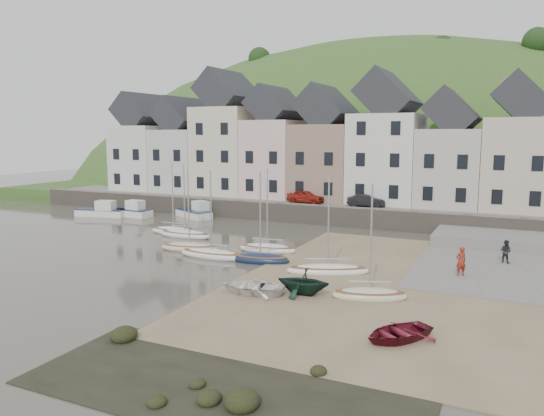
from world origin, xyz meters
The scene contains 27 objects.
ground centered at (0.00, 0.00, 0.00)m, with size 160.00×160.00×0.00m, color #474138.
quay_land centered at (0.00, 32.00, 0.75)m, with size 90.00×30.00×1.50m, color #335A24.
quay_street centered at (0.00, 20.50, 1.55)m, with size 70.00×7.00×0.10m, color slate.
seawall centered at (0.00, 17.00, 0.90)m, with size 70.00×1.20×1.80m, color slate.
beach centered at (11.00, 0.00, 0.03)m, with size 18.00×26.00×0.06m, color #786249.
slipway centered at (15.00, 8.00, 0.06)m, with size 8.00×18.00×0.12m, color slate.
hillside centered at (-5.00, 60.00, -17.99)m, with size 134.40×84.00×84.00m.
townhouse_terrace centered at (1.76, 24.00, 7.32)m, with size 61.05×8.00×13.93m.
sailboat_0 centered at (-9.91, 7.04, 0.26)m, with size 4.43×1.60×6.32m.
sailboat_1 centered at (-8.13, 6.20, 0.26)m, with size 4.81×1.71×6.32m.
sailboat_2 centered at (-4.97, 2.15, 0.26)m, with size 4.63×2.43×6.32m.
sailboat_3 centered at (0.45, 4.24, 0.26)m, with size 4.48×2.01×6.32m.
sailboat_4 centered at (-2.29, 0.95, 0.26)m, with size 5.04×1.50×6.32m.
sailboat_5 centered at (1.38, 1.24, 0.27)m, with size 4.24×2.19×6.32m.
sailboat_6 centered at (6.46, 0.41, 0.26)m, with size 5.33×3.41×6.32m.
sailboat_7 centered at (10.10, -3.42, 0.27)m, with size 4.23×2.77×6.32m.
motorboat_0 centered at (-19.68, 13.08, 0.58)m, with size 5.10×2.03×1.70m.
motorboat_1 centered at (-22.31, 11.73, 0.58)m, with size 5.55×2.81×1.70m.
motorboat_2 centered at (-13.11, 15.27, 0.58)m, with size 5.01×3.66×1.70m.
rowboat_white centered at (4.14, -5.26, 0.42)m, with size 2.47×3.46×0.72m, color white.
rowboat_green centered at (6.69, -4.29, 0.81)m, with size 2.45×2.84×1.49m, color black.
rowboat_red centered at (12.59, -8.42, 0.39)m, with size 2.29×3.21×0.66m, color maroon.
person_red centered at (13.99, 3.01, 1.01)m, with size 0.65×0.43×1.78m, color maroon.
person_dark centered at (16.35, 7.64, 0.89)m, with size 0.75×0.58×1.54m, color #222328.
car_left centered at (-2.60, 19.50, 2.25)m, with size 1.54×3.83×1.31m, color #A02217.
car_right centered at (3.70, 19.50, 2.20)m, with size 1.28×3.66×1.21m, color black.
shore_rocks centered at (8.76, -15.20, 0.12)m, with size 14.00×6.00×0.74m.
Camera 1 is at (16.73, -29.58, 8.68)m, focal length 34.52 mm.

